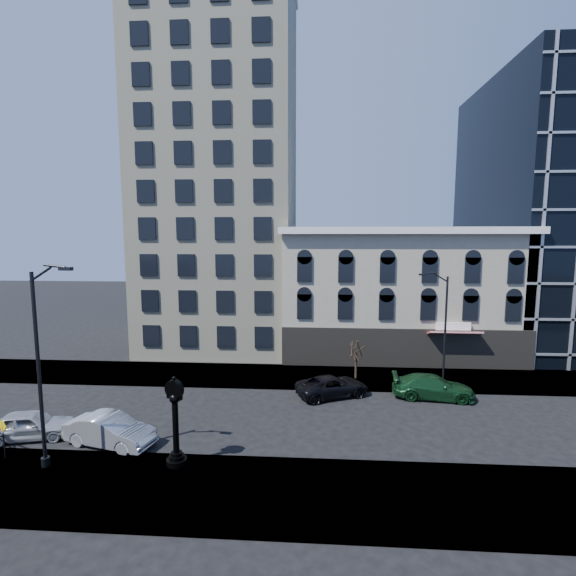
# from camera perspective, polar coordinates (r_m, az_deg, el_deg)

# --- Properties ---
(ground) EXTENTS (160.00, 160.00, 0.00)m
(ground) POSITION_cam_1_polar(r_m,az_deg,el_deg) (28.44, -4.76, -17.21)
(ground) COLOR black
(ground) RESTS_ON ground
(sidewalk_far) EXTENTS (160.00, 6.00, 0.12)m
(sidewalk_far) POSITION_cam_1_polar(r_m,az_deg,el_deg) (35.80, -2.84, -11.89)
(sidewalk_far) COLOR gray
(sidewalk_far) RESTS_ON ground
(sidewalk_near) EXTENTS (160.00, 6.00, 0.12)m
(sidewalk_near) POSITION_cam_1_polar(r_m,az_deg,el_deg) (21.48, -8.26, -25.75)
(sidewalk_near) COLOR gray
(sidewalk_near) RESTS_ON ground
(cream_tower) EXTENTS (15.90, 15.40, 42.50)m
(cream_tower) POSITION_cam_1_polar(r_m,az_deg,el_deg) (46.28, -9.24, 16.47)
(cream_tower) COLOR beige
(cream_tower) RESTS_ON ground
(victorian_row) EXTENTS (22.60, 11.19, 12.50)m
(victorian_row) POSITION_cam_1_polar(r_m,az_deg,el_deg) (42.68, 14.60, -0.82)
(victorian_row) COLOR #A69D88
(victorian_row) RESTS_ON ground
(street_clock) EXTENTS (1.05, 1.05, 4.63)m
(street_clock) POSITION_cam_1_polar(r_m,az_deg,el_deg) (22.89, -15.13, -17.61)
(street_clock) COLOR black
(street_clock) RESTS_ON sidewalk_near
(street_lamp_near) EXTENTS (2.70, 0.67, 10.45)m
(street_lamp_near) POSITION_cam_1_polar(r_m,az_deg,el_deg) (23.12, -29.97, -3.02)
(street_lamp_near) COLOR black
(street_lamp_near) RESTS_ON sidewalk_near
(street_lamp_far) EXTENTS (2.35, 0.50, 9.10)m
(street_lamp_far) POSITION_cam_1_polar(r_m,az_deg,el_deg) (33.22, 19.82, -1.48)
(street_lamp_far) COLOR black
(street_lamp_far) RESTS_ON sidewalk_far
(bare_tree_far) EXTENTS (2.10, 2.10, 3.60)m
(bare_tree_far) POSITION_cam_1_polar(r_m,az_deg,el_deg) (34.70, 9.33, -7.81)
(bare_tree_far) COLOR #302318
(bare_tree_far) RESTS_ON sidewalk_far
(warning_sign) EXTENTS (0.64, 0.32, 2.11)m
(warning_sign) POSITION_cam_1_polar(r_m,az_deg,el_deg) (27.34, -34.42, -15.91)
(warning_sign) COLOR black
(warning_sign) RESTS_ON sidewalk_near
(car_near_a) EXTENTS (5.13, 3.04, 1.64)m
(car_near_a) POSITION_cam_1_polar(r_m,az_deg,el_deg) (29.55, -31.83, -15.60)
(car_near_a) COLOR #A5A8AD
(car_near_a) RESTS_ON ground
(car_near_b) EXTENTS (5.47, 3.02, 1.71)m
(car_near_b) POSITION_cam_1_polar(r_m,az_deg,el_deg) (26.67, -23.14, -17.47)
(car_near_b) COLOR #A5A8AD
(car_near_b) RESTS_ON ground
(car_far_a) EXTENTS (5.91, 4.42, 1.49)m
(car_far_a) POSITION_cam_1_polar(r_m,az_deg,el_deg) (31.62, 6.07, -13.21)
(car_far_a) COLOR black
(car_far_a) RESTS_ON ground
(car_far_b) EXTENTS (5.98, 2.94, 1.67)m
(car_far_b) POSITION_cam_1_polar(r_m,az_deg,el_deg) (32.81, 19.21, -12.64)
(car_far_b) COLOR #143F1E
(car_far_b) RESTS_ON ground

